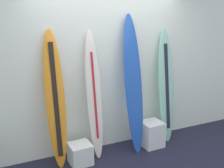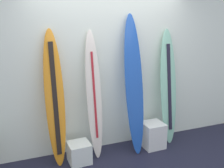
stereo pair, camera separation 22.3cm
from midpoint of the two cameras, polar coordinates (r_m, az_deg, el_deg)
The scene contains 7 objects.
wall_back at distance 4.06m, azimuth 0.34°, elevation 4.94°, with size 7.20×0.20×2.80m, color white.
surfboard_sunset at distance 3.63m, azimuth -11.09°, elevation -3.35°, with size 0.28×0.38×1.96m.
surfboard_ivory at distance 3.79m, azimuth -2.39°, elevation -2.85°, with size 0.24×0.37×1.93m.
surfboard_cobalt at distance 3.94m, azimuth 6.62°, elevation -0.40°, with size 0.30×0.48×2.16m.
surfboard_seafoam at distance 4.36m, azimuth 14.02°, elevation -0.73°, with size 0.30×0.35×1.93m.
display_block_left at distance 4.34m, azimuth 10.66°, elevation -11.22°, with size 0.35×0.35×0.42m.
display_block_center at distance 3.90m, azimuth -5.73°, elevation -15.16°, with size 0.33×0.33×0.30m.
Camera 2 is at (-1.35, -2.48, 2.07)m, focal length 40.54 mm.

